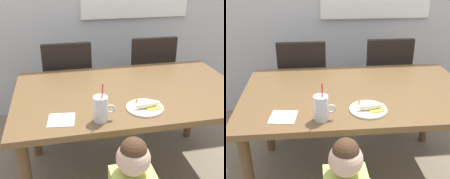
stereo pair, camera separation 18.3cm
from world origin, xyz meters
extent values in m
plane|color=#7A6B56|center=(0.00, 0.00, 0.00)|extent=(24.00, 24.00, 0.00)
cube|color=brown|center=(0.00, 0.00, 0.74)|extent=(1.60, 0.98, 0.04)
cylinder|color=brown|center=(-0.72, 0.41, 0.36)|extent=(0.07, 0.07, 0.72)
cylinder|color=brown|center=(0.72, 0.41, 0.36)|extent=(0.07, 0.07, 0.72)
cube|color=black|center=(-0.40, 0.77, 0.45)|extent=(0.44, 0.44, 0.06)
cube|color=black|center=(-0.40, 0.57, 0.72)|extent=(0.42, 0.05, 0.48)
cylinder|color=black|center=(-0.21, 0.96, 0.21)|extent=(0.04, 0.04, 0.42)
cylinder|color=black|center=(-0.59, 0.96, 0.21)|extent=(0.04, 0.04, 0.42)
cylinder|color=black|center=(-0.21, 0.58, 0.21)|extent=(0.04, 0.04, 0.42)
cylinder|color=black|center=(-0.59, 0.58, 0.21)|extent=(0.04, 0.04, 0.42)
cube|color=black|center=(0.39, 0.80, 0.45)|extent=(0.44, 0.44, 0.06)
cube|color=black|center=(0.39, 0.60, 0.72)|extent=(0.42, 0.05, 0.48)
cylinder|color=black|center=(0.58, 0.99, 0.21)|extent=(0.04, 0.04, 0.42)
cylinder|color=black|center=(0.20, 0.99, 0.21)|extent=(0.04, 0.04, 0.42)
cylinder|color=black|center=(0.58, 0.61, 0.21)|extent=(0.04, 0.04, 0.42)
cylinder|color=black|center=(0.20, 0.61, 0.21)|extent=(0.04, 0.04, 0.42)
sphere|color=beige|center=(-0.17, -0.69, 0.72)|extent=(0.17, 0.17, 0.17)
sphere|color=#472D1E|center=(-0.17, -0.69, 0.77)|extent=(0.13, 0.13, 0.13)
cylinder|color=silver|center=(-0.27, -0.37, 0.83)|extent=(0.08, 0.08, 0.15)
cylinder|color=beige|center=(-0.27, -0.37, 0.80)|extent=(0.07, 0.07, 0.08)
torus|color=silver|center=(-0.21, -0.37, 0.83)|extent=(0.06, 0.01, 0.06)
cylinder|color=#E5333F|center=(-0.26, -0.38, 0.90)|extent=(0.01, 0.08, 0.21)
cylinder|color=white|center=(0.02, -0.29, 0.76)|extent=(0.23, 0.23, 0.01)
ellipsoid|color=#F4EAC6|center=(0.03, -0.30, 0.79)|extent=(0.17, 0.07, 0.04)
cube|color=yellow|center=(0.07, -0.33, 0.77)|extent=(0.09, 0.04, 0.01)
cube|color=yellow|center=(0.05, -0.26, 0.77)|extent=(0.09, 0.04, 0.01)
cylinder|color=yellow|center=(-0.04, -0.31, 0.82)|extent=(0.02, 0.01, 0.03)
cube|color=white|center=(-0.49, -0.32, 0.76)|extent=(0.17, 0.17, 0.00)
camera|label=1|loc=(-0.49, -1.72, 1.59)|focal=44.63mm
camera|label=2|loc=(-0.31, -1.75, 1.59)|focal=44.63mm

